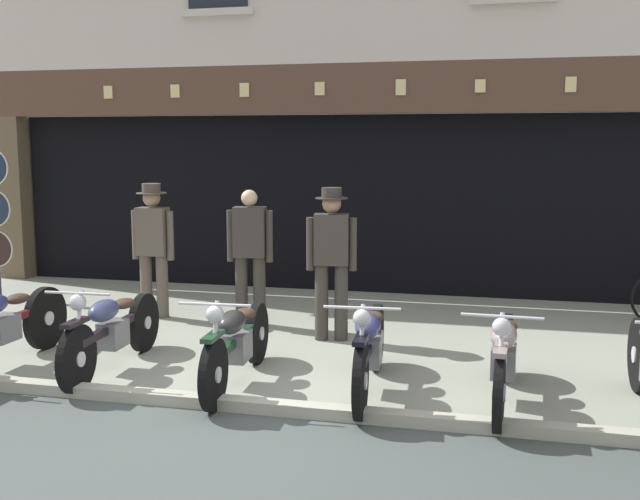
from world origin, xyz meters
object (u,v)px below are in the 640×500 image
(motorcycle_center, at_px, (369,346))
(salesman_left, at_px, (153,243))
(shopkeeper_center, at_px, (250,251))
(advert_board_far, at_px, (628,178))
(motorcycle_center_right, at_px, (504,356))
(motorcycle_far_left, at_px, (1,324))
(advert_board_near, at_px, (541,184))
(motorcycle_left, at_px, (112,329))
(salesman_right, at_px, (331,256))
(motorcycle_center_left, at_px, (237,341))

(motorcycle_center, xyz_separation_m, salesman_left, (-3.17, 2.27, 0.53))
(motorcycle_center, relative_size, shopkeeper_center, 1.24)
(motorcycle_center, relative_size, advert_board_far, 2.04)
(motorcycle_center_right, bearing_deg, motorcycle_far_left, 3.18)
(advert_board_near, relative_size, advert_board_far, 1.02)
(motorcycle_center_right, height_order, advert_board_far, advert_board_far)
(advert_board_near, xyz_separation_m, advert_board_far, (1.12, -0.00, 0.09))
(motorcycle_left, distance_m, motorcycle_center, 2.54)
(motorcycle_far_left, relative_size, motorcycle_left, 1.01)
(motorcycle_far_left, relative_size, shopkeeper_center, 1.25)
(motorcycle_left, bearing_deg, motorcycle_center_right, 176.56)
(salesman_left, relative_size, salesman_right, 0.99)
(salesman_left, relative_size, advert_board_far, 1.69)
(motorcycle_left, bearing_deg, motorcycle_far_left, 5.10)
(motorcycle_far_left, distance_m, motorcycle_center_left, 2.44)
(motorcycle_center_left, bearing_deg, shopkeeper_center, -77.67)
(motorcycle_center, bearing_deg, advert_board_near, -113.13)
(shopkeeper_center, height_order, advert_board_far, advert_board_far)
(motorcycle_far_left, bearing_deg, advert_board_far, -141.94)
(advert_board_near, bearing_deg, motorcycle_center_left, -120.72)
(salesman_left, height_order, shopkeeper_center, salesman_left)
(salesman_right, bearing_deg, motorcycle_center, 104.26)
(motorcycle_far_left, xyz_separation_m, salesman_right, (2.91, 1.80, 0.52))
(salesman_left, bearing_deg, shopkeeper_center, 174.55)
(shopkeeper_center, bearing_deg, advert_board_near, -151.82)
(motorcycle_center_right, distance_m, advert_board_far, 5.06)
(motorcycle_center, xyz_separation_m, motorcycle_center_right, (1.15, -0.02, -0.01))
(advert_board_near, height_order, advert_board_far, advert_board_far)
(motorcycle_left, height_order, advert_board_far, advert_board_far)
(motorcycle_left, xyz_separation_m, shopkeeper_center, (0.68, 2.13, 0.49))
(motorcycle_left, xyz_separation_m, advert_board_far, (5.24, 4.57, 1.31))
(motorcycle_left, xyz_separation_m, motorcycle_center_right, (3.69, -0.06, 0.00))
(motorcycle_far_left, height_order, motorcycle_center_right, motorcycle_far_left)
(motorcycle_center_left, height_order, motorcycle_center_right, motorcycle_center_right)
(salesman_right, relative_size, advert_board_far, 1.71)
(motorcycle_far_left, height_order, motorcycle_center, motorcycle_far_left)
(advert_board_far, bearing_deg, shopkeeper_center, -151.78)
(shopkeeper_center, distance_m, salesman_right, 1.21)
(salesman_right, xyz_separation_m, advert_board_far, (3.44, 2.92, 0.76))
(motorcycle_left, bearing_deg, motorcycle_center_left, 172.04)
(motorcycle_left, distance_m, advert_board_near, 6.27)
(motorcycle_center_right, height_order, advert_board_near, advert_board_near)
(motorcycle_left, relative_size, advert_board_near, 1.99)
(motorcycle_far_left, bearing_deg, motorcycle_center_left, -178.07)
(advert_board_near, bearing_deg, shopkeeper_center, -144.53)
(motorcycle_center_left, distance_m, salesman_left, 3.11)
(motorcycle_far_left, height_order, advert_board_far, advert_board_far)
(motorcycle_center, xyz_separation_m, advert_board_near, (1.58, 4.62, 1.21))
(advert_board_near, distance_m, advert_board_far, 1.13)
(motorcycle_far_left, relative_size, salesman_left, 1.21)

